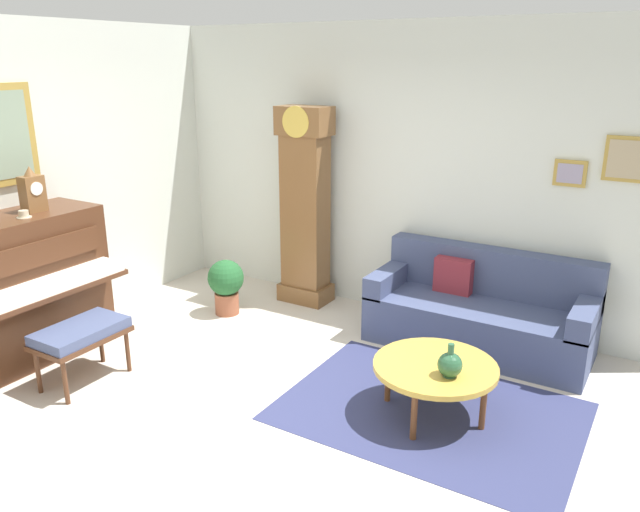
{
  "coord_description": "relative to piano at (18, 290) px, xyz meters",
  "views": [
    {
      "loc": [
        2.4,
        -3.11,
        2.46
      ],
      "look_at": [
        -0.1,
        1.05,
        0.91
      ],
      "focal_mm": 34.75,
      "sensor_mm": 36.0,
      "label": 1
    }
  ],
  "objects": [
    {
      "name": "grandfather_clock",
      "position": [
        1.33,
        2.36,
        0.34
      ],
      "size": [
        0.52,
        0.34,
        2.03
      ],
      "color": "brown",
      "rests_on": "ground_plane"
    },
    {
      "name": "wall_left",
      "position": [
        -0.37,
        0.27,
        0.78
      ],
      "size": [
        0.13,
        4.9,
        2.8
      ],
      "color": "silver",
      "rests_on": "ground_plane"
    },
    {
      "name": "teacup",
      "position": [
        0.12,
        0.07,
        0.64
      ],
      "size": [
        0.12,
        0.12,
        0.06
      ],
      "color": "beige",
      "rests_on": "piano"
    },
    {
      "name": "piano_bench",
      "position": [
        0.76,
        -0.02,
        -0.22
      ],
      "size": [
        0.42,
        0.7,
        0.48
      ],
      "color": "#4C2B19",
      "rests_on": "ground_plane"
    },
    {
      "name": "potted_plant",
      "position": [
        0.84,
        1.65,
        -0.3
      ],
      "size": [
        0.36,
        0.36,
        0.56
      ],
      "color": "#935138",
      "rests_on": "ground_plane"
    },
    {
      "name": "coffee_table",
      "position": [
        3.31,
        0.95,
        -0.25
      ],
      "size": [
        0.88,
        0.88,
        0.4
      ],
      "color": "gold",
      "rests_on": "ground_plane"
    },
    {
      "name": "mantel_clock",
      "position": [
        0.0,
        0.25,
        0.79
      ],
      "size": [
        0.13,
        0.18,
        0.38
      ],
      "color": "brown",
      "rests_on": "piano"
    },
    {
      "name": "wall_back",
      "position": [
        2.24,
        2.68,
        0.77
      ],
      "size": [
        5.3,
        0.13,
        2.8
      ],
      "color": "silver",
      "rests_on": "ground_plane"
    },
    {
      "name": "couch",
      "position": [
        3.24,
        2.25,
        -0.31
      ],
      "size": [
        1.9,
        0.8,
        0.84
      ],
      "color": "#424C70",
      "rests_on": "ground_plane"
    },
    {
      "name": "ground_plane",
      "position": [
        2.23,
        0.28,
        -0.68
      ],
      "size": [
        6.4,
        6.0,
        0.1
      ],
      "primitive_type": "cube",
      "color": "beige"
    },
    {
      "name": "green_jug",
      "position": [
        3.45,
        0.84,
        -0.14
      ],
      "size": [
        0.17,
        0.17,
        0.24
      ],
      "color": "#234C33",
      "rests_on": "coffee_table"
    },
    {
      "name": "piano",
      "position": [
        0.0,
        0.0,
        0.0
      ],
      "size": [
        0.87,
        1.44,
        1.24
      ],
      "color": "#4C2B19",
      "rests_on": "ground_plane"
    },
    {
      "name": "area_rug",
      "position": [
        3.28,
        0.97,
        -0.62
      ],
      "size": [
        2.1,
        1.5,
        0.01
      ],
      "primitive_type": "cube",
      "color": "navy",
      "rests_on": "ground_plane"
    }
  ]
}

